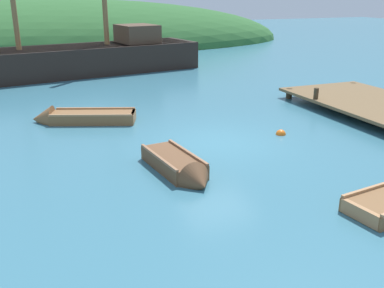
{
  "coord_description": "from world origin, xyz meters",
  "views": [
    {
      "loc": [
        -5.87,
        -12.47,
        4.7
      ],
      "look_at": [
        -1.2,
        -0.74,
        0.33
      ],
      "focal_mm": 41.15,
      "sensor_mm": 36.0,
      "label": 1
    }
  ],
  "objects_px": {
    "rowboat_far": "(78,119)",
    "rowboat_portside": "(180,169)",
    "buoy_orange": "(281,134)",
    "sailing_ship": "(74,65)"
  },
  "relations": [
    {
      "from": "rowboat_far",
      "to": "rowboat_portside",
      "type": "bearing_deg",
      "value": 127.22
    },
    {
      "from": "rowboat_far",
      "to": "rowboat_portside",
      "type": "relative_size",
      "value": 1.32
    },
    {
      "from": "buoy_orange",
      "to": "sailing_ship",
      "type": "bearing_deg",
      "value": 109.01
    },
    {
      "from": "sailing_ship",
      "to": "rowboat_far",
      "type": "relative_size",
      "value": 4.61
    },
    {
      "from": "sailing_ship",
      "to": "rowboat_far",
      "type": "bearing_deg",
      "value": 73.55
    },
    {
      "from": "rowboat_portside",
      "to": "sailing_ship",
      "type": "bearing_deg",
      "value": 175.23
    },
    {
      "from": "rowboat_far",
      "to": "buoy_orange",
      "type": "xyz_separation_m",
      "value": [
        6.34,
        -4.18,
        -0.13
      ]
    },
    {
      "from": "sailing_ship",
      "to": "buoy_orange",
      "type": "relative_size",
      "value": 52.63
    },
    {
      "from": "sailing_ship",
      "to": "buoy_orange",
      "type": "distance_m",
      "value": 15.63
    },
    {
      "from": "sailing_ship",
      "to": "buoy_orange",
      "type": "bearing_deg",
      "value": 99.28
    }
  ]
}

